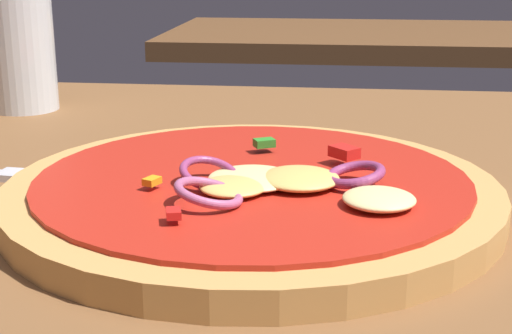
{
  "coord_description": "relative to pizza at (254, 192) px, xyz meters",
  "views": [
    {
      "loc": [
        0.03,
        -0.39,
        0.19
      ],
      "look_at": [
        -0.02,
        0.06,
        0.05
      ],
      "focal_mm": 52.16,
      "sensor_mm": 36.0,
      "label": 1
    }
  ],
  "objects": [
    {
      "name": "dining_table",
      "position": [
        0.02,
        -0.04,
        -0.03
      ],
      "size": [
        1.17,
        0.89,
        0.03
      ],
      "color": "brown",
      "rests_on": "ground"
    },
    {
      "name": "pizza",
      "position": [
        0.0,
        0.0,
        0.0
      ],
      "size": [
        0.3,
        0.3,
        0.03
      ],
      "color": "tan",
      "rests_on": "dining_table"
    },
    {
      "name": "beer_glass",
      "position": [
        -0.26,
        0.26,
        0.05
      ],
      "size": [
        0.06,
        0.06,
        0.13
      ],
      "color": "silver",
      "rests_on": "dining_table"
    },
    {
      "name": "background_table",
      "position": [
        0.16,
        1.02,
        -0.03
      ],
      "size": [
        0.87,
        0.45,
        0.03
      ],
      "color": "brown",
      "rests_on": "ground"
    }
  ]
}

